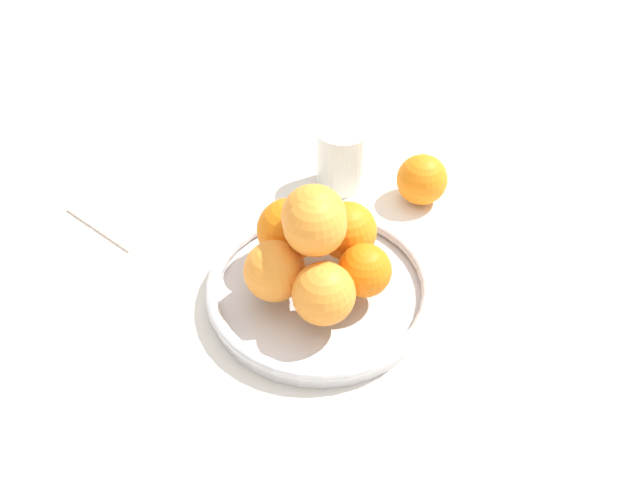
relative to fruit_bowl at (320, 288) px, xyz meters
name	(u,v)px	position (x,y,z in m)	size (l,w,h in m)	color
ground_plane	(320,296)	(0.00, 0.00, -0.02)	(4.00, 4.00, 0.00)	silver
fruit_bowl	(320,288)	(0.00, 0.00, 0.00)	(0.29, 0.29, 0.03)	silver
orange_pile	(315,246)	(-0.01, 0.00, 0.07)	(0.19, 0.19, 0.14)	orange
stray_orange	(422,180)	(-0.03, 0.25, 0.02)	(0.08, 0.08, 0.08)	orange
drinking_glass	(342,158)	(-0.14, 0.20, 0.03)	(0.08, 0.08, 0.10)	silver
napkin_folded	(136,204)	(-0.33, -0.06, -0.01)	(0.15, 0.15, 0.01)	beige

